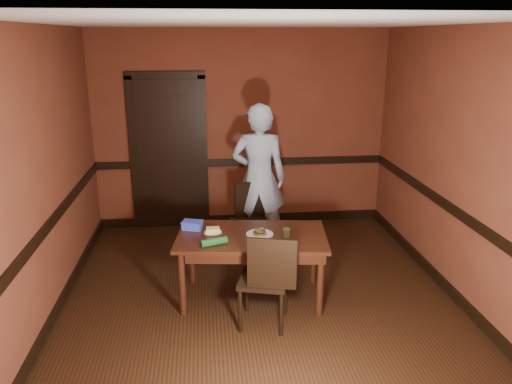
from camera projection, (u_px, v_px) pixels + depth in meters
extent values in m
cube|color=black|center=(260.00, 299.00, 5.13)|extent=(4.00, 4.50, 0.01)
cube|color=silver|center=(260.00, 23.00, 4.32)|extent=(4.00, 4.50, 0.01)
cube|color=brown|center=(241.00, 130.00, 6.86)|extent=(4.00, 0.02, 2.70)
cube|color=brown|center=(309.00, 285.00, 2.59)|extent=(4.00, 0.02, 2.70)
cube|color=brown|center=(41.00, 179.00, 4.52)|extent=(0.02, 4.50, 2.70)
cube|color=brown|center=(461.00, 167.00, 4.93)|extent=(0.02, 4.50, 2.70)
cube|color=black|center=(242.00, 162.00, 6.98)|extent=(4.00, 0.03, 0.10)
cube|color=black|center=(49.00, 225.00, 4.66)|extent=(0.03, 4.50, 0.10)
cube|color=black|center=(454.00, 210.00, 5.06)|extent=(0.03, 4.50, 0.10)
cube|color=black|center=(242.00, 218.00, 7.23)|extent=(4.00, 0.03, 0.12)
cube|color=black|center=(60.00, 305.00, 4.91)|extent=(0.03, 4.50, 0.12)
cube|color=black|center=(444.00, 284.00, 5.31)|extent=(0.03, 4.50, 0.12)
cube|color=black|center=(169.00, 156.00, 6.82)|extent=(0.85, 0.04, 2.05)
cube|color=black|center=(134.00, 156.00, 6.79)|extent=(0.10, 0.06, 2.15)
cube|color=black|center=(204.00, 155.00, 6.89)|extent=(0.10, 0.06, 2.15)
cube|color=black|center=(165.00, 75.00, 6.52)|extent=(1.05, 0.06, 0.10)
cube|color=#32170C|center=(252.00, 266.00, 5.08)|extent=(1.57, 1.01, 0.69)
imported|color=#A1BDD7|center=(259.00, 178.00, 6.15)|extent=(0.73, 0.54, 1.84)
cylinder|color=white|center=(260.00, 235.00, 4.95)|extent=(0.27, 0.27, 0.01)
cube|color=#9B714B|center=(260.00, 233.00, 4.95)|extent=(0.13, 0.12, 0.02)
ellipsoid|color=green|center=(260.00, 231.00, 4.94)|extent=(0.12, 0.11, 0.03)
cylinder|color=red|center=(257.00, 229.00, 4.95)|extent=(0.05, 0.05, 0.01)
cylinder|color=red|center=(263.00, 230.00, 4.93)|extent=(0.05, 0.05, 0.01)
cylinder|color=#72AE58|center=(257.00, 231.00, 4.91)|extent=(0.03, 0.03, 0.01)
cylinder|color=#72AE58|center=(262.00, 229.00, 4.96)|extent=(0.03, 0.03, 0.01)
cylinder|color=#72AE58|center=(260.00, 230.00, 4.94)|extent=(0.03, 0.03, 0.01)
cylinder|color=#5F8241|center=(287.00, 233.00, 4.91)|extent=(0.07, 0.07, 0.08)
cylinder|color=#B8BAAD|center=(287.00, 229.00, 4.90)|extent=(0.07, 0.07, 0.01)
cylinder|color=white|center=(213.00, 232.00, 5.02)|extent=(0.18, 0.18, 0.01)
cube|color=#E0CA74|center=(213.00, 230.00, 5.01)|extent=(0.13, 0.09, 0.04)
cube|color=blue|center=(192.00, 226.00, 5.11)|extent=(0.22, 0.18, 0.07)
cube|color=blue|center=(192.00, 222.00, 5.10)|extent=(0.23, 0.19, 0.01)
cylinder|color=#175021|center=(214.00, 242.00, 4.71)|extent=(0.27, 0.16, 0.07)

